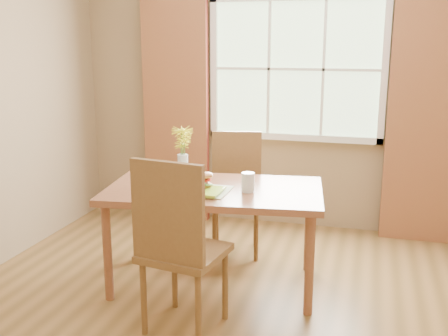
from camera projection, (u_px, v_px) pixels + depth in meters
name	position (u px, v px, depth m)	size (l,w,h in m)	color
room	(250.00, 110.00, 3.08)	(4.24, 3.84, 2.74)	brown
window	(296.00, 69.00, 4.80)	(1.62, 0.06, 1.32)	#AED19E
curtain_left	(176.00, 110.00, 5.11)	(0.65, 0.08, 2.20)	maroon
curtain_right	(426.00, 119.00, 4.50)	(0.65, 0.08, 2.20)	maroon
dining_table	(214.00, 198.00, 3.73)	(1.61, 1.03, 0.74)	brown
chair_near	(177.00, 241.00, 3.08)	(0.52, 0.52, 1.10)	brown
chair_far	(236.00, 187.00, 4.42)	(0.50, 0.50, 1.01)	brown
placemat	(197.00, 190.00, 3.64)	(0.45, 0.33, 0.01)	beige
plate	(203.00, 192.00, 3.56)	(0.25, 0.25, 0.01)	#9AC731
croissant_sandwich	(203.00, 180.00, 3.62)	(0.19, 0.18, 0.12)	#C87F44
water_glass	(248.00, 183.00, 3.60)	(0.09, 0.09, 0.13)	silver
flower_vase	(183.00, 147.00, 3.85)	(0.16, 0.16, 0.40)	silver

